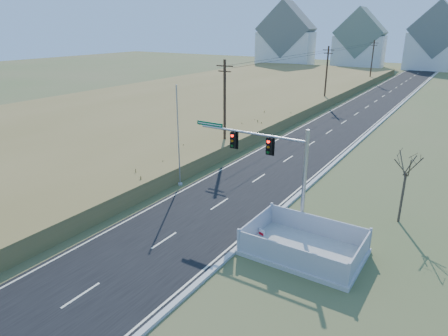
% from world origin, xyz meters
% --- Properties ---
extents(ground, '(260.00, 260.00, 0.00)m').
position_xyz_m(ground, '(0.00, 0.00, 0.00)').
color(ground, '#4B5C2D').
rests_on(ground, ground).
extents(road, '(8.00, 180.00, 0.06)m').
position_xyz_m(road, '(0.00, 50.00, 0.03)').
color(road, black).
rests_on(road, ground).
extents(curb, '(0.30, 180.00, 0.18)m').
position_xyz_m(curb, '(4.15, 50.00, 0.09)').
color(curb, '#B2AFA8').
rests_on(curb, ground).
extents(reed_marsh, '(38.00, 110.00, 1.30)m').
position_xyz_m(reed_marsh, '(-24.00, 40.00, 0.65)').
color(reed_marsh, olive).
rests_on(reed_marsh, ground).
extents(utility_pole_near, '(1.80, 0.26, 9.00)m').
position_xyz_m(utility_pole_near, '(-6.50, 15.00, 4.68)').
color(utility_pole_near, '#422D1E').
rests_on(utility_pole_near, ground).
extents(utility_pole_mid, '(1.80, 0.26, 9.00)m').
position_xyz_m(utility_pole_mid, '(-6.50, 45.00, 4.68)').
color(utility_pole_mid, '#422D1E').
rests_on(utility_pole_mid, ground).
extents(utility_pole_far, '(1.80, 0.26, 9.00)m').
position_xyz_m(utility_pole_far, '(-6.50, 75.00, 4.68)').
color(utility_pole_far, '#422D1E').
rests_on(utility_pole_far, ground).
extents(condo_nw, '(17.69, 13.38, 19.05)m').
position_xyz_m(condo_nw, '(-38.00, 100.00, 7.70)').
color(condo_nw, white).
rests_on(condo_nw, ground).
extents(condo_nnw, '(14.93, 11.17, 17.03)m').
position_xyz_m(condo_nnw, '(-18.00, 108.00, 6.94)').
color(condo_nnw, white).
rests_on(condo_nnw, ground).
extents(condo_n, '(15.27, 10.20, 18.54)m').
position_xyz_m(condo_n, '(2.00, 112.00, 7.61)').
color(condo_n, white).
rests_on(condo_n, ground).
extents(traffic_signal_mast, '(8.08, 0.55, 6.43)m').
position_xyz_m(traffic_signal_mast, '(4.48, 3.58, 4.02)').
color(traffic_signal_mast, '#9EA0A5').
rests_on(traffic_signal_mast, ground).
extents(fence_enclosure, '(6.40, 4.40, 1.45)m').
position_xyz_m(fence_enclosure, '(7.44, 1.14, 0.29)').
color(fence_enclosure, '#B7B5AD').
rests_on(fence_enclosure, ground).
extents(open_sign, '(0.46, 0.19, 0.58)m').
position_xyz_m(open_sign, '(4.70, 1.36, 0.31)').
color(open_sign, white).
rests_on(open_sign, ground).
extents(flagpole, '(0.36, 0.36, 7.93)m').
position_xyz_m(flagpole, '(-4.69, 5.47, 3.16)').
color(flagpole, '#B7B5AD').
rests_on(flagpole, ground).
extents(bare_tree, '(1.89, 1.89, 5.00)m').
position_xyz_m(bare_tree, '(11.22, 8.07, 4.03)').
color(bare_tree, '#4C3F33').
rests_on(bare_tree, ground).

